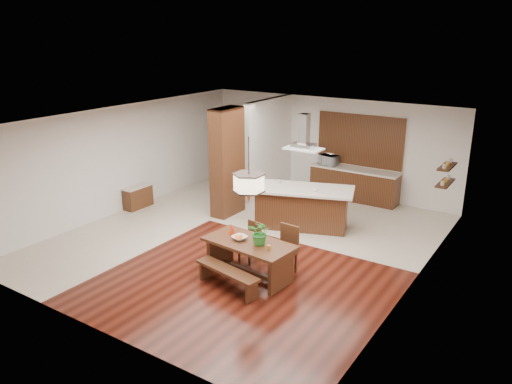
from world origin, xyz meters
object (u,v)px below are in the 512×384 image
Objects in this scene: island_cup at (316,190)px; fruit_bowl at (239,238)px; microwave at (329,160)px; dining_table at (249,251)px; dining_chair_right at (284,251)px; hallway_console at (138,197)px; kitchen_island at (302,207)px; dining_bench at (227,279)px; dining_chair_left at (249,242)px; foliage_plant at (261,233)px; range_hood at (304,132)px; pendant_lantern at (249,170)px.

fruit_bowl is at bearing -95.37° from island_cup.
dining_table is at bearing -69.45° from microwave.
dining_table is 0.73m from dining_chair_right.
kitchen_island is at bearing 14.93° from hallway_console.
fruit_bowl is at bearing 104.15° from dining_bench.
dining_chair_left is at bearing 123.78° from dining_table.
dining_table is 0.33m from fruit_bowl.
dining_bench is 2.96× the size of foliage_plant.
dining_chair_left is at bearing 105.04° from dining_bench.
foliage_plant is (0.33, 0.67, 0.81)m from dining_bench.
island_cup is (0.42, -0.10, -1.36)m from range_hood.
hallway_console is 5.58m from pendant_lantern.
pendant_lantern is at bearing -101.78° from kitchen_island.
fruit_bowl is (-0.23, -0.01, -1.44)m from pendant_lantern.
microwave is at bearing 105.84° from dining_chair_left.
microwave reaches higher than dining_chair_right.
pendant_lantern is 12.07× the size of island_cup.
foliage_plant is (0.66, -0.59, 0.58)m from dining_chair_left.
range_hood is at bearing 114.20° from dining_chair_right.
dining_chair_right is at bearing 45.20° from pendant_lantern.
dining_table is at bearing -46.71° from dining_chair_left.
kitchen_island reaches higher than dining_chair_right.
dining_chair_left is at bearing 105.97° from fruit_bowl.
island_cup is at bearing -13.15° from range_hood.
microwave is (3.97, 3.96, 0.79)m from hallway_console.
dining_chair_right is at bearing 63.93° from dining_bench.
microwave is (-1.48, 5.17, 0.60)m from dining_chair_right.
dining_bench is at bearing -95.51° from dining_table.
pendant_lantern is 3.06m from island_cup.
dining_chair_left is 7.99× the size of island_cup.
hallway_console is at bearing 175.72° from kitchen_island.
dining_table is 0.68× the size of kitchen_island.
foliage_plant reaches higher than dining_bench.
dining_table is 0.75m from dining_bench.
dining_bench is (-0.06, -0.66, -0.35)m from dining_table.
dining_chair_left reaches higher than hallway_console.
microwave is (-0.90, 6.34, 0.89)m from dining_bench.
dining_bench is 6.47m from microwave.
hallway_console is at bearing 160.82° from dining_table.
island_cup reaches higher than kitchen_island.
range_hood is at bearing 97.42° from dining_table.
fruit_bowl is at bearing -20.15° from hallway_console.
dining_table is 2.21× the size of dining_chair_left.
range_hood is 8.29× the size of island_cup.
pendant_lantern is at bearing -90.81° from island_cup.
dining_bench is 0.89m from fruit_bowl.
kitchen_island is at bearing 114.24° from dining_chair_right.
foliage_plant is at bearing -96.77° from kitchen_island.
dining_chair_right is at bearing -63.15° from microwave.
kitchen_island is (-0.64, 2.92, -0.47)m from foliage_plant.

